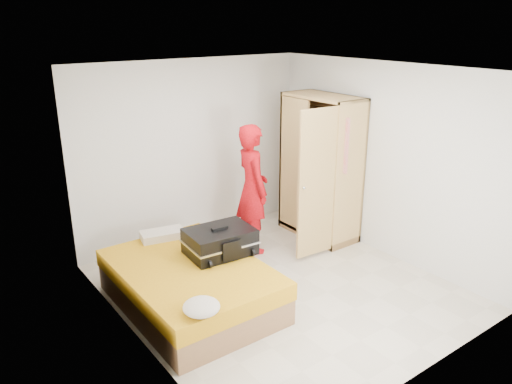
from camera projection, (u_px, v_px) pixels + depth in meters
room at (280, 186)px, 5.67m from camera, size 4.00×4.02×2.60m
bed at (191, 285)px, 5.64m from camera, size 1.42×2.02×0.50m
wardrobe at (320, 172)px, 7.24m from camera, size 1.17×1.20×2.10m
person at (252, 189)px, 6.84m from camera, size 0.57×0.74×1.80m
suitcase at (220, 241)px, 5.81m from camera, size 0.81×0.63×0.33m
round_cushion at (201, 307)px, 4.64m from camera, size 0.35×0.35×0.13m
pillow at (163, 235)px, 6.24m from camera, size 0.58×0.38×0.10m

